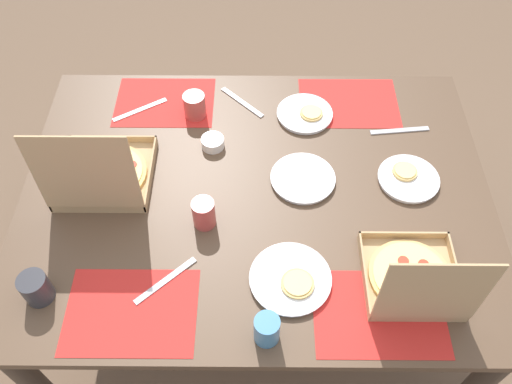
% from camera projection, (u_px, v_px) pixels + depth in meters
% --- Properties ---
extents(ground_plane, '(6.00, 6.00, 0.00)m').
position_uv_depth(ground_plane, '(256.00, 299.00, 2.31)').
color(ground_plane, brown).
extents(dining_table, '(1.51, 1.13, 0.77)m').
position_uv_depth(dining_table, '(256.00, 210.00, 1.77)').
color(dining_table, '#3F3328').
rests_on(dining_table, ground_plane).
extents(placemat_near_left, '(0.36, 0.26, 0.00)m').
position_uv_depth(placemat_near_left, '(349.00, 103.00, 1.94)').
color(placemat_near_left, red).
rests_on(placemat_near_left, dining_table).
extents(placemat_near_right, '(0.36, 0.26, 0.00)m').
position_uv_depth(placemat_near_right, '(165.00, 102.00, 1.95)').
color(placemat_near_right, red).
rests_on(placemat_near_right, dining_table).
extents(placemat_far_left, '(0.36, 0.26, 0.00)m').
position_uv_depth(placemat_far_left, '(379.00, 313.00, 1.44)').
color(placemat_far_left, red).
rests_on(placemat_far_left, dining_table).
extents(placemat_far_right, '(0.36, 0.26, 0.00)m').
position_uv_depth(placemat_far_right, '(131.00, 312.00, 1.44)').
color(placemat_far_right, red).
rests_on(placemat_far_right, dining_table).
extents(pizza_box_corner_left, '(0.30, 0.30, 0.33)m').
position_uv_depth(pizza_box_corner_left, '(102.00, 174.00, 1.67)').
color(pizza_box_corner_left, tan).
rests_on(pizza_box_corner_left, dining_table).
extents(pizza_box_corner_right, '(0.27, 0.27, 0.30)m').
position_uv_depth(pizza_box_corner_right, '(415.00, 279.00, 1.45)').
color(pizza_box_corner_right, tan).
rests_on(pizza_box_corner_right, dining_table).
extents(plate_near_left, '(0.20, 0.20, 0.03)m').
position_uv_depth(plate_near_left, '(305.00, 114.00, 1.90)').
color(plate_near_left, white).
rests_on(plate_near_left, dining_table).
extents(plate_far_left, '(0.20, 0.20, 0.03)m').
position_uv_depth(plate_far_left, '(408.00, 178.00, 1.72)').
color(plate_far_left, white).
rests_on(plate_far_left, dining_table).
extents(plate_far_right, '(0.21, 0.21, 0.02)m').
position_uv_depth(plate_far_right, '(303.00, 179.00, 1.72)').
color(plate_far_right, white).
rests_on(plate_far_right, dining_table).
extents(plate_middle, '(0.23, 0.23, 0.03)m').
position_uv_depth(plate_middle, '(291.00, 279.00, 1.49)').
color(plate_middle, white).
rests_on(plate_middle, dining_table).
extents(cup_clear_right, '(0.08, 0.08, 0.09)m').
position_uv_depth(cup_clear_right, '(195.00, 106.00, 1.87)').
color(cup_clear_right, '#BF4742').
rests_on(cup_clear_right, dining_table).
extents(cup_dark, '(0.07, 0.07, 0.09)m').
position_uv_depth(cup_dark, '(267.00, 329.00, 1.36)').
color(cup_dark, teal).
rests_on(cup_dark, dining_table).
extents(cup_spare, '(0.07, 0.07, 0.10)m').
position_uv_depth(cup_spare, '(204.00, 213.00, 1.58)').
color(cup_spare, '#BF4742').
rests_on(cup_spare, dining_table).
extents(cup_clear_left, '(0.08, 0.08, 0.09)m').
position_uv_depth(cup_clear_left, '(36.00, 288.00, 1.44)').
color(cup_clear_left, '#333338').
rests_on(cup_clear_left, dining_table).
extents(condiment_bowl, '(0.08, 0.08, 0.04)m').
position_uv_depth(condiment_bowl, '(213.00, 143.00, 1.80)').
color(condiment_bowl, white).
rests_on(condiment_bowl, dining_table).
extents(knife_by_near_left, '(0.17, 0.15, 0.00)m').
position_uv_depth(knife_by_near_left, '(166.00, 281.00, 1.50)').
color(knife_by_near_left, '#B7B7BC').
rests_on(knife_by_near_left, dining_table).
extents(knife_by_far_left, '(0.16, 0.16, 0.00)m').
position_uv_depth(knife_by_far_left, '(242.00, 102.00, 1.94)').
color(knife_by_far_left, '#B7B7BC').
rests_on(knife_by_far_left, dining_table).
extents(knife_by_near_right, '(0.21, 0.04, 0.00)m').
position_uv_depth(knife_by_near_right, '(400.00, 131.00, 1.86)').
color(knife_by_near_right, '#B7B7BC').
rests_on(knife_by_near_right, dining_table).
extents(knife_by_far_right, '(0.19, 0.13, 0.00)m').
position_uv_depth(knife_by_far_right, '(140.00, 110.00, 1.92)').
color(knife_by_far_right, '#B7B7BC').
rests_on(knife_by_far_right, dining_table).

